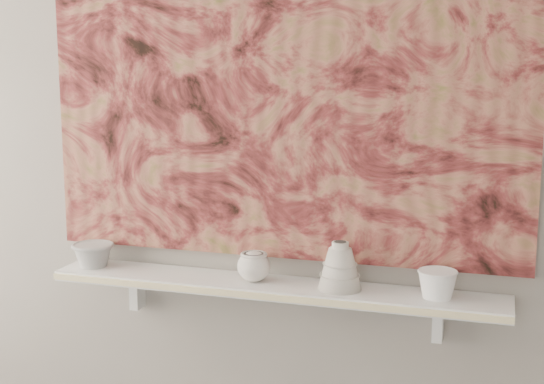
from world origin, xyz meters
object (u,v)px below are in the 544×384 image
at_px(shelf, 272,287).
at_px(bowl_white, 437,284).
at_px(bowl_grey, 93,255).
at_px(bell_vessel, 340,265).
at_px(painting, 280,78).
at_px(cup_cream, 254,266).

bearing_deg(shelf, bowl_white, 0.00).
relative_size(bowl_grey, bowl_white, 1.21).
height_order(bowl_grey, bell_vessel, bell_vessel).
xyz_separation_m(painting, bell_vessel, (0.21, -0.08, -0.54)).
xyz_separation_m(shelf, bowl_grey, (-0.61, 0.00, 0.05)).
relative_size(shelf, bowl_white, 12.39).
xyz_separation_m(painting, bowl_white, (0.49, -0.08, -0.57)).
bearing_deg(bowl_grey, painting, 7.50).
bearing_deg(shelf, bowl_grey, 180.00).
relative_size(shelf, bell_vessel, 9.79).
bearing_deg(bowl_grey, shelf, 0.00).
bearing_deg(cup_cream, bowl_grey, 180.00).
relative_size(shelf, bowl_grey, 10.21).
distance_m(cup_cream, bowl_white, 0.55).
relative_size(painting, bowl_white, 13.28).
relative_size(shelf, cup_cream, 13.81).
height_order(bowl_grey, bowl_white, bowl_white).
bearing_deg(cup_cream, painting, 53.63).
distance_m(shelf, bell_vessel, 0.22).
bearing_deg(bell_vessel, bowl_white, 0.00).
bearing_deg(bowl_white, cup_cream, 180.00).
relative_size(cup_cream, bell_vessel, 0.71).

